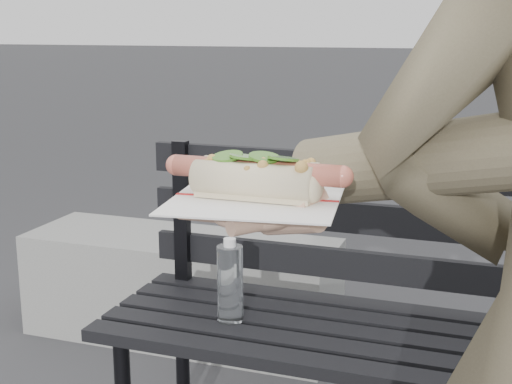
# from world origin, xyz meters

# --- Properties ---
(park_bench) EXTENTS (1.50, 0.44, 0.88)m
(park_bench) POSITION_xyz_m (0.04, 0.84, 0.52)
(park_bench) COLOR black
(park_bench) RESTS_ON ground
(concrete_block) EXTENTS (1.20, 0.40, 0.40)m
(concrete_block) POSITION_xyz_m (-0.92, 1.56, 0.20)
(concrete_block) COLOR slate
(concrete_block) RESTS_ON ground
(held_hotdog) EXTENTS (0.62, 0.31, 0.20)m
(held_hotdog) POSITION_xyz_m (0.15, 0.02, 1.03)
(held_hotdog) COLOR brown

